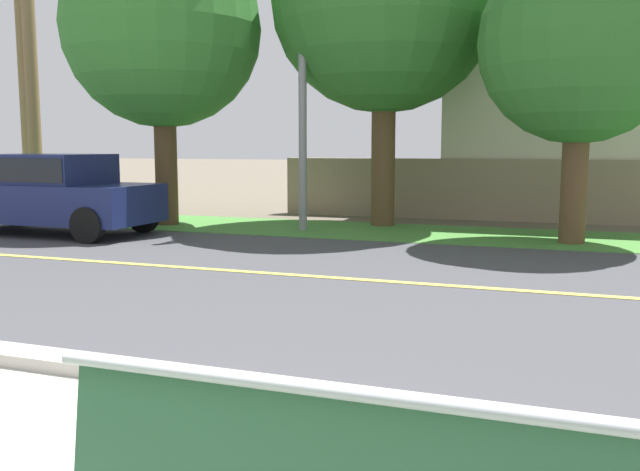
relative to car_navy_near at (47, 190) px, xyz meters
The scene contains 10 objects.
ground_plane 7.61m from the car_navy_near, ahead, with size 140.00×140.00×0.00m, color #665B4C.
curb_edge 10.00m from the car_navy_near, 41.09° to the right, with size 44.00×0.30×0.11m, color #ADA89E.
street_asphalt 7.93m from the car_navy_near, 17.72° to the right, with size 52.00×8.00×0.01m, color #424247.
road_centre_line 7.93m from the car_navy_near, 17.72° to the right, with size 48.00×0.14×0.01m, color #E0CC4C.
far_verge_grass 7.97m from the car_navy_near, 18.55° to the left, with size 48.00×2.80×0.02m, color #478438.
car_navy_near is the anchor object (origin of this frame).
streetlamp 5.99m from the car_navy_near, 27.37° to the left, with size 0.24×2.10×7.14m.
shade_tree_far_left 4.38m from the car_navy_near, 54.22° to the left, with size 4.15×4.15×6.84m.
shade_tree_centre 10.26m from the car_navy_near, 11.56° to the left, with size 3.45×3.45×5.69m.
garden_wall 10.80m from the car_navy_near, 30.28° to the left, with size 13.00×0.36×1.40m, color gray.
Camera 1 is at (1.98, -1.75, 1.69)m, focal length 38.63 mm.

